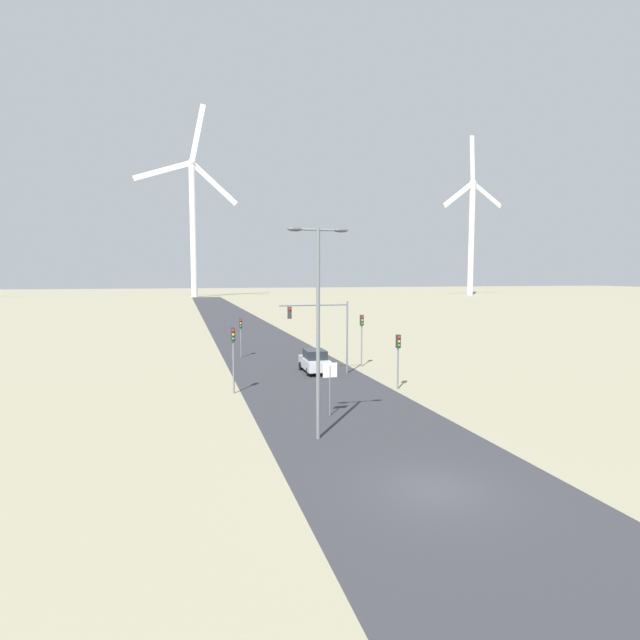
% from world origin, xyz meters
% --- Properties ---
extents(ground_plane, '(600.00, 600.00, 0.00)m').
position_xyz_m(ground_plane, '(0.00, 0.00, 0.00)').
color(ground_plane, gray).
extents(road_surface, '(10.00, 240.00, 0.01)m').
position_xyz_m(road_surface, '(0.00, 48.00, 0.00)').
color(road_surface, '#2D2D33').
rests_on(road_surface, ground).
extents(streetlamp, '(2.88, 0.32, 9.85)m').
position_xyz_m(streetlamp, '(-2.56, 6.45, 6.16)').
color(streetlamp, slate).
rests_on(streetlamp, ground).
extents(stop_sign_near, '(0.81, 0.07, 2.94)m').
position_xyz_m(stop_sign_near, '(-0.91, 10.00, 2.06)').
color(stop_sign_near, slate).
rests_on(stop_sign_near, ground).
extents(traffic_light_post_near_left, '(0.28, 0.34, 4.33)m').
position_xyz_m(traffic_light_post_near_left, '(-5.46, 16.68, 3.16)').
color(traffic_light_post_near_left, slate).
rests_on(traffic_light_post_near_left, ground).
extents(traffic_light_post_near_right, '(0.28, 0.33, 3.72)m').
position_xyz_m(traffic_light_post_near_right, '(5.37, 14.93, 2.73)').
color(traffic_light_post_near_right, slate).
rests_on(traffic_light_post_near_right, ground).
extents(traffic_light_post_mid_left, '(0.28, 0.34, 3.68)m').
position_xyz_m(traffic_light_post_mid_left, '(-3.31, 31.08, 2.70)').
color(traffic_light_post_mid_left, slate).
rests_on(traffic_light_post_mid_left, ground).
extents(traffic_light_post_mid_right, '(0.28, 0.34, 4.38)m').
position_xyz_m(traffic_light_post_mid_right, '(5.98, 23.62, 3.20)').
color(traffic_light_post_mid_right, slate).
rests_on(traffic_light_post_mid_right, ground).
extents(traffic_light_mast_overhead, '(5.47, 0.35, 5.69)m').
position_xyz_m(traffic_light_mast_overhead, '(1.83, 21.02, 4.14)').
color(traffic_light_mast_overhead, slate).
rests_on(traffic_light_mast_overhead, ground).
extents(car_approaching, '(1.92, 4.15, 1.83)m').
position_xyz_m(car_approaching, '(1.47, 22.12, 0.91)').
color(car_approaching, '#B7BCC1').
rests_on(car_approaching, ground).
extents(wind_turbine_left, '(35.91, 2.60, 67.91)m').
position_xyz_m(wind_turbine_left, '(-3.92, 170.19, 29.39)').
color(wind_turbine_left, white).
rests_on(wind_turbine_left, ground).
extents(wind_turbine_center, '(30.84, 8.33, 61.56)m').
position_xyz_m(wind_turbine_center, '(102.04, 159.18, 26.93)').
color(wind_turbine_center, white).
rests_on(wind_turbine_center, ground).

